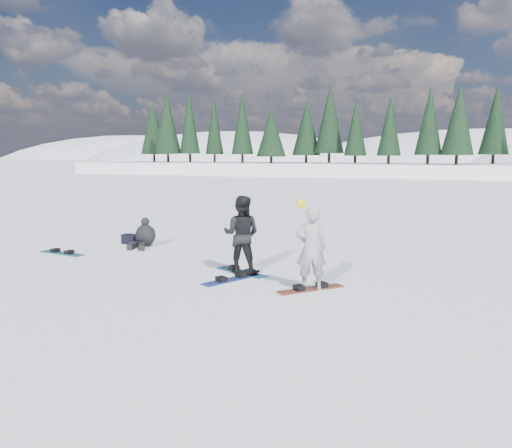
{
  "coord_description": "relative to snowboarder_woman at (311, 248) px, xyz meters",
  "views": [
    {
      "loc": [
        2.93,
        -10.58,
        2.83
      ],
      "look_at": [
        -1.09,
        0.85,
        1.1
      ],
      "focal_mm": 35.0,
      "sensor_mm": 36.0,
      "label": 1
    }
  ],
  "objects": [
    {
      "name": "snowboard_loose_a",
      "position": [
        -1.86,
        0.18,
        -0.87
      ],
      "size": [
        0.96,
        1.45,
        0.03
      ],
      "primitive_type": "cube",
      "rotation": [
        0.0,
        0.0,
        1.07
      ],
      "color": "#1B3498",
      "rests_on": "ground"
    },
    {
      "name": "snowboard_woman",
      "position": [
        0.0,
        0.0,
        -0.87
      ],
      "size": [
        1.25,
        1.26,
        0.03
      ],
      "primitive_type": "cube",
      "rotation": [
        0.0,
        0.0,
        0.79
      ],
      "color": "#9D3D22",
      "rests_on": "ground"
    },
    {
      "name": "snowboarder_man",
      "position": [
        -1.89,
        0.92,
        0.03
      ],
      "size": [
        0.95,
        0.77,
        1.85
      ],
      "primitive_type": "imported",
      "rotation": [
        0.0,
        0.0,
        3.23
      ],
      "color": "black",
      "rests_on": "ground"
    },
    {
      "name": "gear_bag",
      "position": [
        -6.59,
        3.35,
        -0.74
      ],
      "size": [
        0.45,
        0.31,
        0.3
      ],
      "primitive_type": "cube",
      "rotation": [
        0.0,
        0.0,
        -0.02
      ],
      "color": "black",
      "rests_on": "ground"
    },
    {
      "name": "snowboarder_woman",
      "position": [
        0.0,
        0.0,
        0.0
      ],
      "size": [
        0.75,
        0.63,
        1.9
      ],
      "rotation": [
        0.0,
        0.0,
        3.53
      ],
      "color": "#ACABB1",
      "rests_on": "ground"
    },
    {
      "name": "alpine_backdrop",
      "position": [
        -12.37,
        189.85,
        -14.86
      ],
      "size": [
        412.5,
        227.0,
        53.2
      ],
      "color": "white",
      "rests_on": "ground"
    },
    {
      "name": "ground",
      "position": [
        -0.65,
        0.68,
        -0.89
      ],
      "size": [
        420.0,
        420.0,
        0.0
      ],
      "primitive_type": "plane",
      "color": "white",
      "rests_on": "ground"
    },
    {
      "name": "seated_rider",
      "position": [
        -5.89,
        3.09,
        -0.55
      ],
      "size": [
        0.79,
        1.14,
        0.88
      ],
      "rotation": [
        0.0,
        0.0,
        0.38
      ],
      "color": "black",
      "rests_on": "ground"
    },
    {
      "name": "snowboard_man",
      "position": [
        -1.89,
        0.92,
        -0.87
      ],
      "size": [
        1.47,
        0.91,
        0.03
      ],
      "primitive_type": "cube",
      "rotation": [
        0.0,
        0.0,
        -0.45
      ],
      "color": "teal",
      "rests_on": "ground"
    },
    {
      "name": "snowboard_loose_c",
      "position": [
        -7.48,
        1.33,
        -0.87
      ],
      "size": [
        1.53,
        0.5,
        0.03
      ],
      "primitive_type": "cube",
      "rotation": [
        0.0,
        0.0,
        -0.15
      ],
      "color": "#177380",
      "rests_on": "ground"
    }
  ]
}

